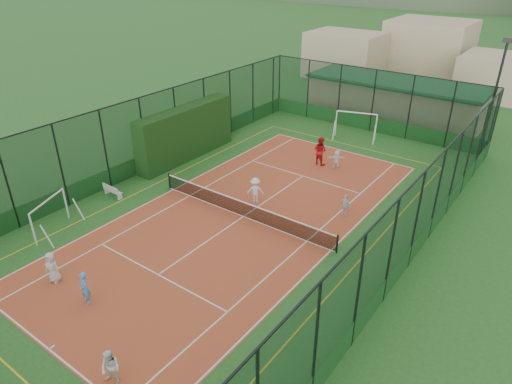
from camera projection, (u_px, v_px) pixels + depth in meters
ground at (243, 217)px, 25.47m from camera, size 300.00×300.00×0.00m
court_slab at (243, 217)px, 25.46m from camera, size 11.17×23.97×0.01m
tennis_net at (243, 208)px, 25.22m from camera, size 11.67×0.12×1.06m
perimeter_fence at (243, 177)px, 24.29m from camera, size 18.12×34.12×5.00m
floodlight_ne at (493, 101)px, 30.84m from camera, size 0.60×0.26×8.25m
clubhouse at (395, 98)px, 40.38m from camera, size 15.20×7.20×3.15m
hedge_left at (186, 133)px, 31.92m from camera, size 1.26×8.40×3.68m
white_bench at (113, 190)px, 27.40m from camera, size 1.43×0.41×0.80m
futsal_goal_near at (50, 216)px, 23.74m from camera, size 2.94×1.86×1.83m
futsal_goal_far at (356, 125)px, 35.67m from camera, size 3.32×1.85×2.06m
child_near_left at (52, 267)px, 20.18m from camera, size 0.84×0.66×1.50m
child_near_mid at (85, 288)px, 18.92m from camera, size 0.63×0.49×1.52m
child_near_right at (111, 368)px, 15.35m from camera, size 0.79×0.66×1.46m
child_far_left at (255, 190)px, 26.54m from camera, size 1.18×1.04×1.58m
child_far_right at (345, 205)px, 25.30m from camera, size 0.81×0.56×1.28m
child_far_back at (337, 159)px, 30.91m from camera, size 1.19×0.88×1.25m
coach at (320, 151)px, 31.28m from camera, size 1.06×0.88×1.97m
tennis_balls at (262, 205)px, 26.52m from camera, size 6.64×0.95×0.07m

